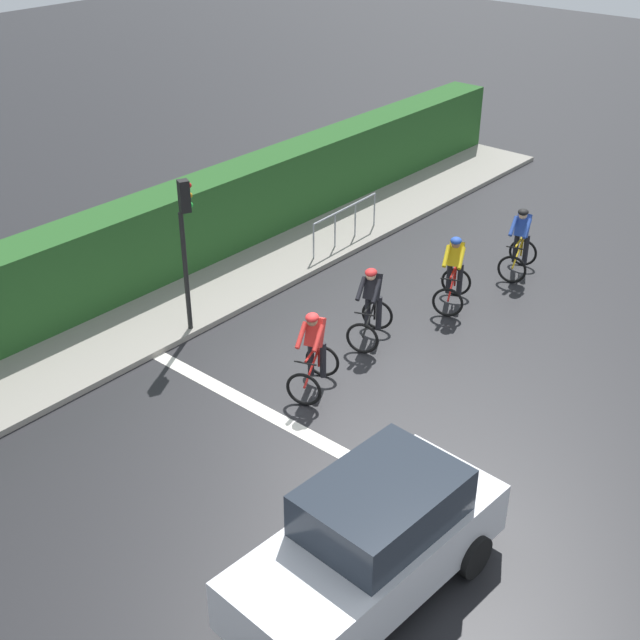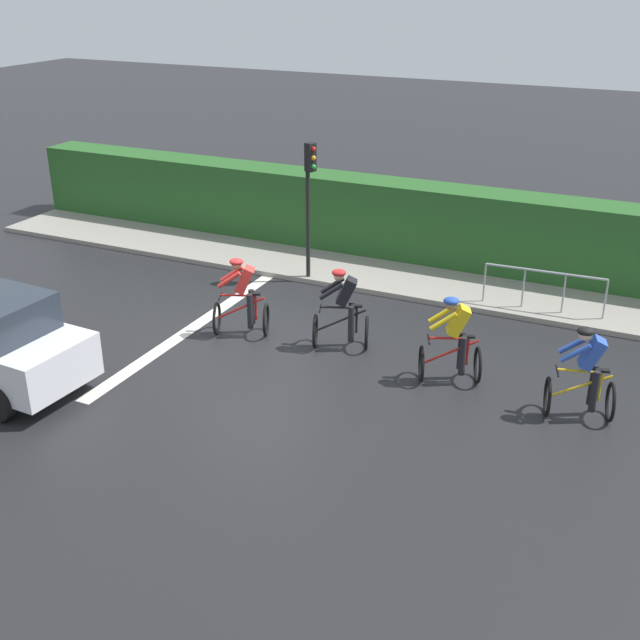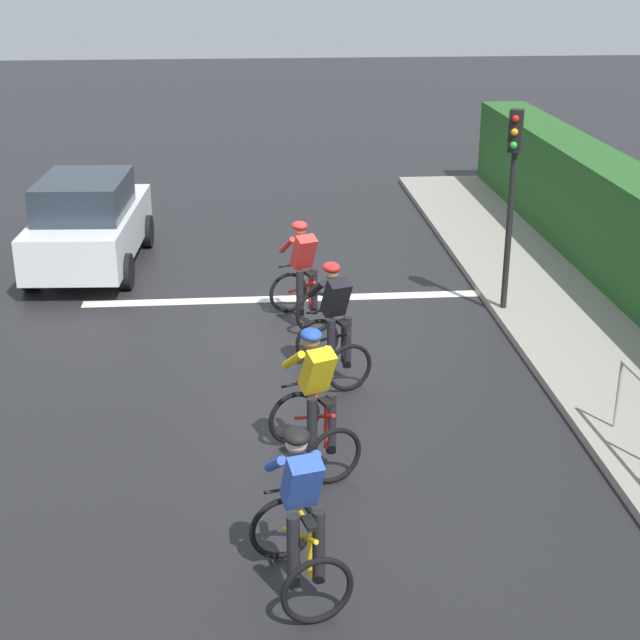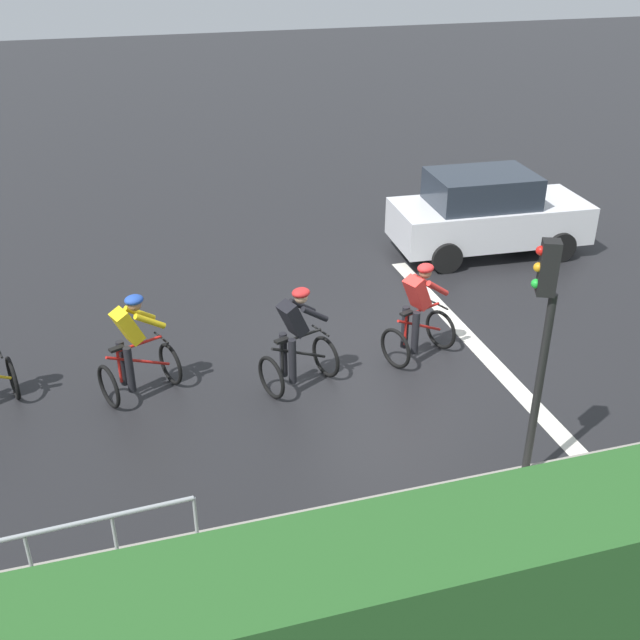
{
  "view_description": "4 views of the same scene",
  "coord_description": "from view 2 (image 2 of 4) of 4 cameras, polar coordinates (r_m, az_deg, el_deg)",
  "views": [
    {
      "loc": [
        8.45,
        -10.16,
        8.98
      ],
      "look_at": [
        -0.81,
        0.62,
        0.84
      ],
      "focal_mm": 47.37,
      "sensor_mm": 36.0,
      "label": 1
    },
    {
      "loc": [
        12.72,
        7.47,
        7.01
      ],
      "look_at": [
        -0.06,
        1.48,
        0.7
      ],
      "focal_mm": 44.87,
      "sensor_mm": 36.0,
      "label": 2
    },
    {
      "loc": [
        0.73,
        13.77,
        5.59
      ],
      "look_at": [
        -0.24,
        2.09,
        0.99
      ],
      "focal_mm": 53.09,
      "sensor_mm": 36.0,
      "label": 3
    },
    {
      "loc": [
        -10.06,
        4.23,
        6.45
      ],
      "look_at": [
        0.1,
        1.26,
        0.8
      ],
      "focal_mm": 42.63,
      "sensor_mm": 36.0,
      "label": 4
    }
  ],
  "objects": [
    {
      "name": "cyclist_fourth",
      "position": [
        16.28,
        -5.55,
        1.53
      ],
      "size": [
        1.02,
        1.25,
        1.66
      ],
      "color": "black",
      "rests_on": "ground"
    },
    {
      "name": "stone_wall_low",
      "position": [
        20.25,
        8.03,
        4.49
      ],
      "size": [
        0.44,
        23.99,
        0.6
      ],
      "primitive_type": "cube",
      "color": "gray",
      "rests_on": "ground"
    },
    {
      "name": "pedestrian_railing_kerbside",
      "position": [
        17.82,
        15.7,
        2.58
      ],
      "size": [
        0.17,
        2.59,
        1.03
      ],
      "color": "#999EA3",
      "rests_on": "ground"
    },
    {
      "name": "road_marking_stop_line",
      "position": [
        17.04,
        -9.03,
        -0.51
      ],
      "size": [
        7.0,
        0.3,
        0.01
      ],
      "primitive_type": "cube",
      "color": "silver",
      "rests_on": "ground"
    },
    {
      "name": "ground_plane",
      "position": [
        16.33,
        -4.79,
        -1.42
      ],
      "size": [
        80.0,
        80.0,
        0.0
      ],
      "primitive_type": "plane",
      "color": "black"
    },
    {
      "name": "cyclist_second",
      "position": [
        14.55,
        9.49,
        -1.54
      ],
      "size": [
        1.04,
        1.26,
        1.66
      ],
      "color": "black",
      "rests_on": "ground"
    },
    {
      "name": "traffic_light_near_crossing",
      "position": [
        18.59,
        -0.76,
        9.16
      ],
      "size": [
        0.26,
        0.3,
        3.34
      ],
      "color": "black",
      "rests_on": "ground"
    },
    {
      "name": "cyclist_lead",
      "position": [
        13.92,
        18.37,
        -3.76
      ],
      "size": [
        0.93,
        1.22,
        1.66
      ],
      "color": "black",
      "rests_on": "ground"
    },
    {
      "name": "hedge_wall",
      "position": [
        20.3,
        8.4,
        6.62
      ],
      "size": [
        1.1,
        23.99,
        2.01
      ],
      "primitive_type": "cube",
      "color": "#265623",
      "rests_on": "ground"
    },
    {
      "name": "sidewalk_kerb",
      "position": [
        19.52,
        7.18,
        3.03
      ],
      "size": [
        2.8,
        23.99,
        0.12
      ],
      "primitive_type": "cube",
      "color": "gray",
      "rests_on": "ground"
    },
    {
      "name": "cyclist_mid",
      "position": [
        15.64,
        1.66,
        0.66
      ],
      "size": [
        1.01,
        1.25,
        1.66
      ],
      "color": "black",
      "rests_on": "ground"
    }
  ]
}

